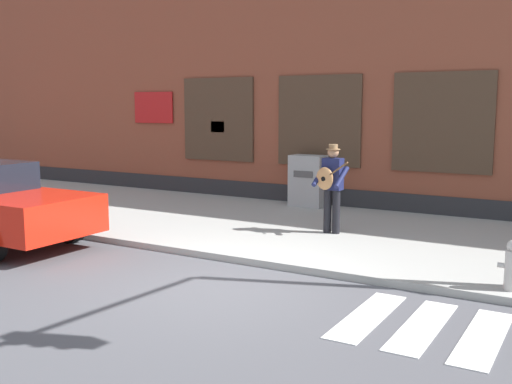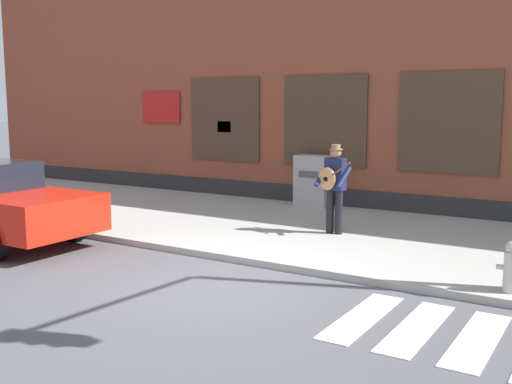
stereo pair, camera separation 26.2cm
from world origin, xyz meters
The scene contains 5 objects.
ground_plane centered at (0.00, 0.00, 0.00)m, with size 160.00×160.00×0.00m, color #4C4C51.
sidewalk centered at (0.00, 4.00, 0.06)m, with size 28.00×5.60×0.12m.
building_backdrop centered at (0.00, 8.79, 4.00)m, with size 28.00×4.06×8.00m.
busker centered at (0.16, 3.71, 1.10)m, with size 0.71×0.54×1.74m.
utility_box centered at (-1.59, 6.35, 0.75)m, with size 0.85×0.54×1.27m.
Camera 1 is at (4.71, -6.95, 2.60)m, focal length 42.00 mm.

